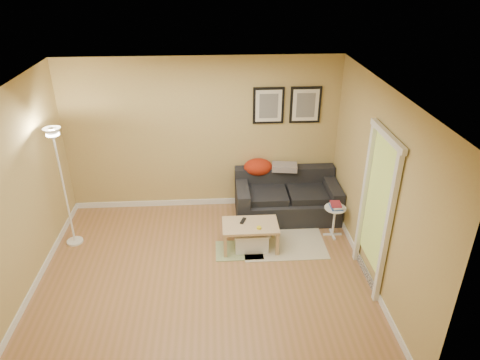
# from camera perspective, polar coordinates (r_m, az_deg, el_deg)

# --- Properties ---
(floor) EXTENTS (4.50, 4.50, 0.00)m
(floor) POSITION_cam_1_polar(r_m,az_deg,el_deg) (6.19, -4.70, -12.48)
(floor) COLOR #A26D45
(floor) RESTS_ON ground
(ceiling) EXTENTS (4.50, 4.50, 0.00)m
(ceiling) POSITION_cam_1_polar(r_m,az_deg,el_deg) (4.95, -5.85, 11.35)
(ceiling) COLOR white
(ceiling) RESTS_ON wall_back
(wall_back) EXTENTS (4.50, 0.00, 4.50)m
(wall_back) POSITION_cam_1_polar(r_m,az_deg,el_deg) (7.27, -4.93, 5.77)
(wall_back) COLOR tan
(wall_back) RESTS_ON ground
(wall_front) EXTENTS (4.50, 0.00, 4.50)m
(wall_front) POSITION_cam_1_polar(r_m,az_deg,el_deg) (3.83, -5.76, -16.59)
(wall_front) COLOR tan
(wall_front) RESTS_ON ground
(wall_left) EXTENTS (0.00, 4.00, 4.00)m
(wall_left) POSITION_cam_1_polar(r_m,az_deg,el_deg) (5.97, -27.34, -2.37)
(wall_left) COLOR tan
(wall_left) RESTS_ON ground
(wall_right) EXTENTS (0.00, 4.00, 4.00)m
(wall_right) POSITION_cam_1_polar(r_m,az_deg,el_deg) (5.82, 17.50, -1.14)
(wall_right) COLOR tan
(wall_right) RESTS_ON ground
(baseboard_back) EXTENTS (4.50, 0.02, 0.10)m
(baseboard_back) POSITION_cam_1_polar(r_m,az_deg,el_deg) (7.80, -4.57, -2.83)
(baseboard_back) COLOR white
(baseboard_back) RESTS_ON ground
(baseboard_left) EXTENTS (0.02, 4.00, 0.10)m
(baseboard_left) POSITION_cam_1_polar(r_m,az_deg,el_deg) (6.62, -24.94, -11.84)
(baseboard_left) COLOR white
(baseboard_left) RESTS_ON ground
(baseboard_right) EXTENTS (0.02, 4.00, 0.10)m
(baseboard_right) POSITION_cam_1_polar(r_m,az_deg,el_deg) (6.48, 15.87, -10.92)
(baseboard_right) COLOR white
(baseboard_right) RESTS_ON ground
(sofa) EXTENTS (1.70, 0.90, 0.75)m
(sofa) POSITION_cam_1_polar(r_m,az_deg,el_deg) (7.33, 6.15, -2.08)
(sofa) COLOR black
(sofa) RESTS_ON ground
(red_throw) EXTENTS (0.48, 0.36, 0.28)m
(red_throw) POSITION_cam_1_polar(r_m,az_deg,el_deg) (7.38, 2.37, 1.71)
(red_throw) COLOR #BD3A11
(red_throw) RESTS_ON sofa
(plaid_throw) EXTENTS (0.45, 0.32, 0.10)m
(plaid_throw) POSITION_cam_1_polar(r_m,az_deg,el_deg) (7.38, 5.82, 1.70)
(plaid_throw) COLOR tan
(plaid_throw) RESTS_ON sofa
(framed_print_left) EXTENTS (0.50, 0.04, 0.60)m
(framed_print_left) POSITION_cam_1_polar(r_m,az_deg,el_deg) (7.13, 3.73, 9.66)
(framed_print_left) COLOR black
(framed_print_left) RESTS_ON wall_back
(framed_print_right) EXTENTS (0.50, 0.04, 0.60)m
(framed_print_right) POSITION_cam_1_polar(r_m,az_deg,el_deg) (7.23, 8.53, 9.66)
(framed_print_right) COLOR black
(framed_print_right) RESTS_ON wall_back
(area_rug) EXTENTS (1.25, 0.85, 0.01)m
(area_rug) POSITION_cam_1_polar(r_m,az_deg,el_deg) (6.81, 5.73, -8.26)
(area_rug) COLOR beige
(area_rug) RESTS_ON ground
(green_runner) EXTENTS (0.70, 0.50, 0.01)m
(green_runner) POSITION_cam_1_polar(r_m,az_deg,el_deg) (6.64, -0.12, -9.15)
(green_runner) COLOR #668C4C
(green_runner) RESTS_ON ground
(coffee_table) EXTENTS (0.92, 0.69, 0.41)m
(coffee_table) POSITION_cam_1_polar(r_m,az_deg,el_deg) (6.60, 1.33, -7.31)
(coffee_table) COLOR tan
(coffee_table) RESTS_ON ground
(remote_control) EXTENTS (0.11, 0.17, 0.02)m
(remote_control) POSITION_cam_1_polar(r_m,az_deg,el_deg) (6.54, 0.39, -5.34)
(remote_control) COLOR black
(remote_control) RESTS_ON coffee_table
(tape_roll) EXTENTS (0.07, 0.07, 0.03)m
(tape_roll) POSITION_cam_1_polar(r_m,az_deg,el_deg) (6.38, 2.49, -6.24)
(tape_roll) COLOR yellow
(tape_roll) RESTS_ON coffee_table
(storage_bin) EXTENTS (0.51, 0.37, 0.31)m
(storage_bin) POSITION_cam_1_polar(r_m,az_deg,el_deg) (6.61, 1.47, -7.74)
(storage_bin) COLOR white
(storage_bin) RESTS_ON ground
(side_table) EXTENTS (0.33, 0.33, 0.51)m
(side_table) POSITION_cam_1_polar(r_m,az_deg,el_deg) (7.00, 12.13, -5.30)
(side_table) COLOR white
(side_table) RESTS_ON ground
(book_stack) EXTENTS (0.23, 0.27, 0.07)m
(book_stack) POSITION_cam_1_polar(r_m,az_deg,el_deg) (6.85, 12.44, -3.25)
(book_stack) COLOR #315495
(book_stack) RESTS_ON side_table
(floor_lamp) EXTENTS (0.24, 0.24, 1.88)m
(floor_lamp) POSITION_cam_1_polar(r_m,az_deg,el_deg) (6.85, -21.89, -1.42)
(floor_lamp) COLOR white
(floor_lamp) RESTS_ON ground
(doorway) EXTENTS (0.12, 1.01, 2.13)m
(doorway) POSITION_cam_1_polar(r_m,az_deg,el_deg) (5.82, 17.15, -4.24)
(doorway) COLOR white
(doorway) RESTS_ON ground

